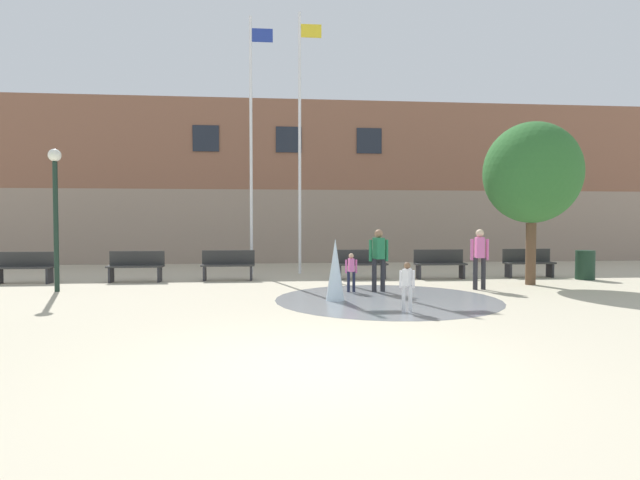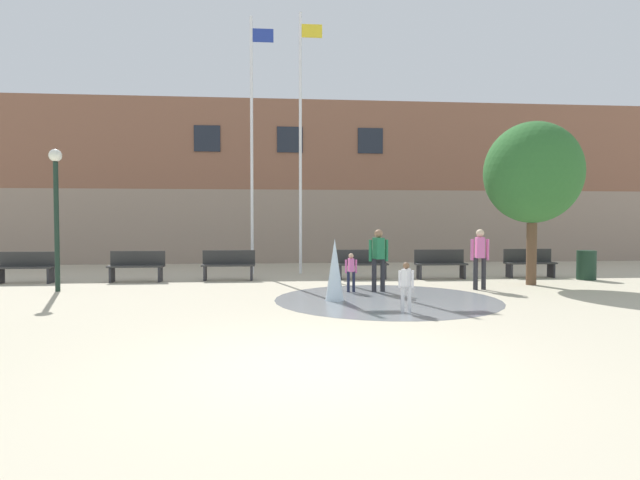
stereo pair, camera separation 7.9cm
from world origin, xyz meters
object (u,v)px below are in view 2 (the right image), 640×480
park_bench_far_left (26,267)px  child_running (406,283)px  flagpole_right (301,137)px  park_bench_under_left_flagpole (229,265)px  lamp_post_left_lane (56,198)px  child_with_pink_shirt (351,269)px  flagpole_left (253,139)px  adult_in_red (378,255)px  park_bench_left_of_flagpoles (137,266)px  park_bench_near_trashcan (440,263)px  street_tree_near_building (533,173)px  park_bench_under_right_flagpole (362,264)px  trash_can (586,265)px  park_bench_far_right (529,262)px  teen_by_trashcan (480,254)px

park_bench_far_left → child_running: bearing=-29.5°
flagpole_right → child_running: bearing=-77.4°
park_bench_under_left_flagpole → lamp_post_left_lane: size_ratio=0.44×
child_with_pink_shirt → flagpole_left: bearing=26.1°
adult_in_red → flagpole_right: bearing=-170.7°
child_running → child_with_pink_shirt: same height
park_bench_left_of_flagpoles → park_bench_near_trashcan: bearing=0.1°
flagpole_left → street_tree_near_building: flagpole_left is taller
child_running → lamp_post_left_lane: lamp_post_left_lane is taller
park_bench_under_left_flagpole → child_running: child_running is taller
park_bench_under_right_flagpole → park_bench_near_trashcan: (2.47, -0.16, 0.00)m
park_bench_near_trashcan → child_with_pink_shirt: (-3.24, -2.75, 0.10)m
park_bench_far_left → park_bench_near_trashcan: same height
park_bench_left_of_flagpoles → park_bench_under_right_flagpole: same height
park_bench_under_left_flagpole → trash_can: park_bench_under_left_flagpole is taller
lamp_post_left_lane → park_bench_left_of_flagpoles: bearing=54.0°
park_bench_near_trashcan → adult_in_red: bearing=-132.7°
park_bench_left_of_flagpoles → street_tree_near_building: (11.35, -1.70, 2.68)m
lamp_post_left_lane → trash_can: bearing=5.0°
park_bench_far_right → child_running: bearing=-133.9°
flagpole_right → lamp_post_left_lane: flagpole_right is taller
park_bench_left_of_flagpoles → street_tree_near_building: 11.79m
park_bench_left_of_flagpoles → flagpole_right: size_ratio=0.18×
child_running → trash_can: bearing=-17.7°
adult_in_red → lamp_post_left_lane: size_ratio=0.44×
teen_by_trashcan → street_tree_near_building: 3.04m
park_bench_far_left → trash_can: size_ratio=1.78×
teen_by_trashcan → park_bench_under_right_flagpole: bearing=-124.0°
adult_in_red → flagpole_left: size_ratio=0.18×
park_bench_far_left → lamp_post_left_lane: size_ratio=0.44×
park_bench_far_left → park_bench_under_left_flagpole: (5.79, 0.26, 0.00)m
park_bench_under_left_flagpole → adult_in_red: bearing=-35.6°
park_bench_far_right → flagpole_right: flagpole_right is taller
flagpole_right → trash_can: 10.02m
flagpole_left → park_bench_under_right_flagpole: bearing=-27.4°
park_bench_under_right_flagpole → trash_can: park_bench_under_right_flagpole is taller
park_bench_left_of_flagpoles → adult_in_red: (6.75, -2.74, 0.45)m
park_bench_under_left_flagpole → street_tree_near_building: street_tree_near_building is taller
park_bench_near_trashcan → flagpole_right: (-4.28, 1.96, 4.24)m
child_running → street_tree_near_building: (4.65, 3.93, 2.58)m
park_bench_left_of_flagpoles → lamp_post_left_lane: lamp_post_left_lane is taller
lamp_post_left_lane → flagpole_right: bearing=31.5°
park_bench_left_of_flagpoles → flagpole_left: (3.35, 1.98, 4.13)m
street_tree_near_building → park_bench_far_right: bearing=63.7°
adult_in_red → teen_by_trashcan: bearing=82.2°
park_bench_under_left_flagpole → child_running: (4.01, -5.80, 0.10)m
park_bench_under_left_flagpole → park_bench_near_trashcan: same height
park_bench_far_left → flagpole_right: 9.37m
park_bench_far_left → flagpole_left: bearing=17.9°
flagpole_left → child_with_pink_shirt: bearing=-60.3°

